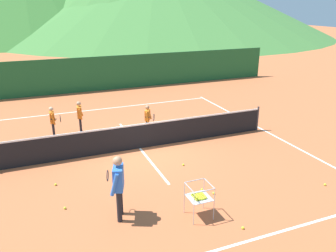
% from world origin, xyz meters
% --- Properties ---
extents(ground_plane, '(120.00, 120.00, 0.00)m').
position_xyz_m(ground_plane, '(0.00, 0.00, 0.00)').
color(ground_plane, '#BC6038').
extents(line_baseline_near, '(11.06, 0.08, 0.01)m').
position_xyz_m(line_baseline_near, '(0.00, -6.04, 0.00)').
color(line_baseline_near, white).
rests_on(line_baseline_near, ground).
extents(line_baseline_far, '(11.06, 0.08, 0.01)m').
position_xyz_m(line_baseline_far, '(0.00, 5.56, 0.00)').
color(line_baseline_far, white).
rests_on(line_baseline_far, ground).
extents(line_sideline_east, '(0.08, 11.59, 0.01)m').
position_xyz_m(line_sideline_east, '(5.53, 0.00, 0.00)').
color(line_sideline_east, white).
rests_on(line_sideline_east, ground).
extents(line_service_center, '(0.08, 5.91, 0.01)m').
position_xyz_m(line_service_center, '(0.00, 0.00, 0.00)').
color(line_service_center, white).
rests_on(line_service_center, ground).
extents(tennis_net, '(10.60, 0.08, 1.05)m').
position_xyz_m(tennis_net, '(0.00, 0.00, 0.50)').
color(tennis_net, '#333338').
rests_on(tennis_net, ground).
extents(instructor, '(0.48, 0.84, 1.71)m').
position_xyz_m(instructor, '(-1.80, -4.02, 1.03)').
color(instructor, black).
rests_on(instructor, ground).
extents(student_0, '(0.40, 0.62, 1.29)m').
position_xyz_m(student_0, '(-2.88, 2.37, 0.78)').
color(student_0, black).
rests_on(student_0, ground).
extents(student_1, '(0.30, 0.54, 1.36)m').
position_xyz_m(student_1, '(-1.79, 2.54, 0.81)').
color(student_1, black).
rests_on(student_1, ground).
extents(student_2, '(0.40, 0.69, 1.24)m').
position_xyz_m(student_2, '(0.78, 1.29, 0.75)').
color(student_2, black).
rests_on(student_2, ground).
extents(ball_cart, '(0.58, 0.58, 0.90)m').
position_xyz_m(ball_cart, '(0.08, -4.72, 0.58)').
color(ball_cart, '#B7B7BC').
rests_on(ball_cart, ground).
extents(tennis_ball_1, '(0.07, 0.07, 0.07)m').
position_xyz_m(tennis_ball_1, '(-3.19, -1.72, 0.03)').
color(tennis_ball_1, yellow).
rests_on(tennis_ball_1, ground).
extents(tennis_ball_2, '(0.07, 0.07, 0.07)m').
position_xyz_m(tennis_ball_2, '(4.32, -4.75, 0.03)').
color(tennis_ball_2, yellow).
rests_on(tennis_ball_2, ground).
extents(tennis_ball_3, '(0.07, 0.07, 0.07)m').
position_xyz_m(tennis_ball_3, '(0.85, -5.61, 0.03)').
color(tennis_ball_3, yellow).
rests_on(tennis_ball_3, ground).
extents(tennis_ball_4, '(0.07, 0.07, 0.07)m').
position_xyz_m(tennis_ball_4, '(0.76, -3.62, 0.03)').
color(tennis_ball_4, yellow).
rests_on(tennis_ball_4, ground).
extents(tennis_ball_5, '(0.07, 0.07, 0.07)m').
position_xyz_m(tennis_ball_5, '(0.92, -1.94, 0.03)').
color(tennis_ball_5, yellow).
rests_on(tennis_ball_5, ground).
extents(tennis_ball_6, '(0.07, 0.07, 0.07)m').
position_xyz_m(tennis_ball_6, '(0.98, -3.93, 0.03)').
color(tennis_ball_6, yellow).
rests_on(tennis_ball_6, ground).
extents(tennis_ball_8, '(0.07, 0.07, 0.07)m').
position_xyz_m(tennis_ball_8, '(-3.06, -3.12, 0.03)').
color(tennis_ball_8, yellow).
rests_on(tennis_ball_8, ground).
extents(windscreen_fence, '(24.34, 0.08, 2.10)m').
position_xyz_m(windscreen_fence, '(0.00, 9.54, 1.05)').
color(windscreen_fence, '#1E5B2D').
rests_on(windscreen_fence, ground).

